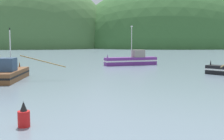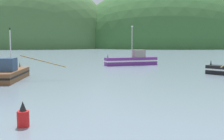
% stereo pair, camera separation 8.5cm
% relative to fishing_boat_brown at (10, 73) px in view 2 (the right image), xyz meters
% --- Properties ---
extents(hill_mid_left, '(115.07, 92.05, 105.73)m').
position_rel_fishing_boat_brown_xyz_m(hill_mid_left, '(109.58, 173.56, -0.78)').
color(hill_mid_left, '#386633').
rests_on(hill_mid_left, ground).
extents(hill_mid_right, '(121.69, 97.35, 78.50)m').
position_rel_fishing_boat_brown_xyz_m(hill_mid_right, '(69.38, 144.91, -0.78)').
color(hill_mid_right, '#386633').
rests_on(hill_mid_right, ground).
extents(hill_far_left, '(94.21, 75.37, 78.82)m').
position_rel_fishing_boat_brown_xyz_m(hill_far_left, '(-12.97, 143.78, -0.78)').
color(hill_far_left, '#47703D').
rests_on(hill_far_left, ground).
extents(fishing_boat_brown, '(11.96, 8.36, 5.69)m').
position_rel_fishing_boat_brown_xyz_m(fishing_boat_brown, '(0.00, 0.00, 0.00)').
color(fishing_boat_brown, brown).
rests_on(fishing_boat_brown, ground).
extents(fishing_boat_purple, '(9.64, 3.51, 6.86)m').
position_rel_fishing_boat_brown_xyz_m(fishing_boat_purple, '(17.31, 17.03, 0.10)').
color(fishing_boat_purple, '#6B2D84').
rests_on(fishing_boat_purple, ground).
extents(channel_buoy, '(0.61, 0.61, 1.31)m').
position_rel_fishing_boat_brown_xyz_m(channel_buoy, '(4.01, -17.91, -0.26)').
color(channel_buoy, red).
rests_on(channel_buoy, ground).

